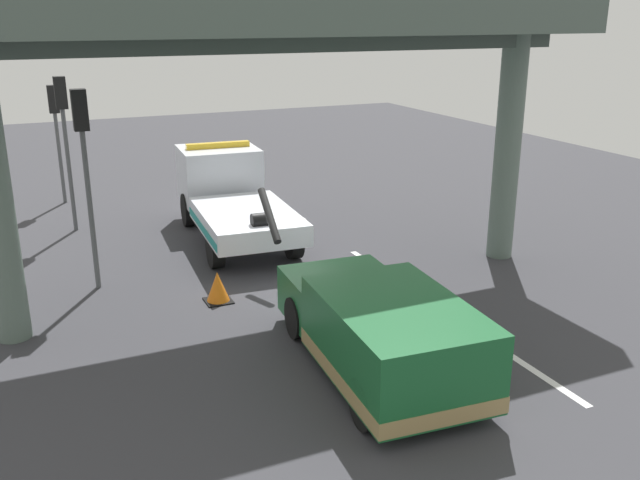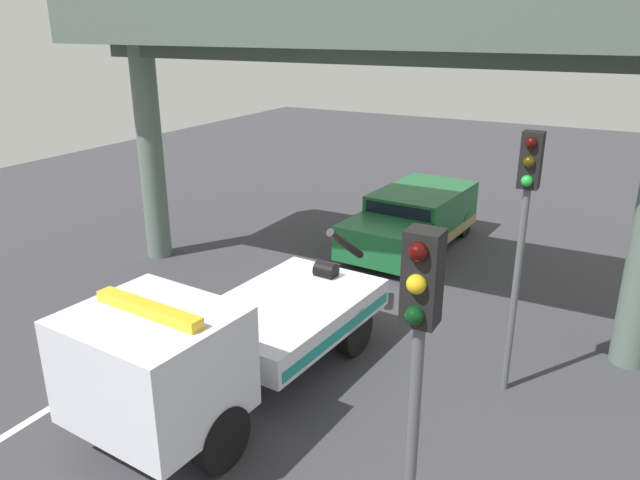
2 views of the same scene
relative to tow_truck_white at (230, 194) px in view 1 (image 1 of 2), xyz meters
name	(u,v)px [view 1 (image 1 of 2)]	position (x,y,z in m)	size (l,w,h in m)	color
ground_plane	(283,284)	(-4.29, 0.06, -1.25)	(60.00, 40.00, 0.10)	#38383D
lane_stripe_west	(536,372)	(-10.29, -2.50, -1.20)	(2.60, 0.16, 0.01)	silver
lane_stripe_mid	(376,267)	(-4.29, -2.50, -1.20)	(2.60, 0.16, 0.01)	silver
lane_stripe_east	(289,209)	(1.71, -2.50, -1.20)	(2.60, 0.16, 0.01)	silver
tow_truck_white	(230,194)	(0.00, 0.00, 0.00)	(7.32, 2.81, 2.46)	silver
towed_van_green	(381,333)	(-9.11, 0.06, -0.42)	(5.34, 2.54, 1.58)	#195B2D
overpass_structure	(288,27)	(-4.86, 0.06, 4.70)	(3.60, 13.97, 6.72)	#596B60
traffic_light_near	(84,147)	(-2.77, 4.15, 2.15)	(0.39, 0.32, 4.61)	#515456
traffic_light_far	(64,120)	(2.23, 4.15, 2.07)	(0.39, 0.32, 4.50)	#515456
traffic_light_mid	(55,118)	(5.73, 4.15, 1.69)	(0.39, 0.32, 3.95)	#515456
traffic_cone_orange	(218,288)	(-4.78, 1.81, -0.87)	(0.59, 0.59, 0.70)	orange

